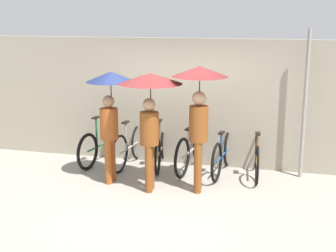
{
  "coord_description": "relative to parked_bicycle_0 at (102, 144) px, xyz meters",
  "views": [
    {
      "loc": [
        2.03,
        -7.04,
        2.98
      ],
      "look_at": [
        0.0,
        0.92,
        1.0
      ],
      "focal_mm": 50.0,
      "sensor_mm": 36.0,
      "label": 1
    }
  ],
  "objects": [
    {
      "name": "parked_bicycle_0",
      "position": [
        0.0,
        0.0,
        0.0
      ],
      "size": [
        0.46,
        1.8,
        1.1
      ],
      "rotation": [
        0.0,
        0.0,
        1.43
      ],
      "color": "black",
      "rests_on": "ground"
    },
    {
      "name": "pedestrian_leading",
      "position": [
        0.6,
        -0.99,
        1.13
      ],
      "size": [
        0.88,
        0.88,
        1.99
      ],
      "rotation": [
        0.0,
        0.0,
        -0.0
      ],
      "color": "#9E4C1E",
      "rests_on": "ground"
    },
    {
      "name": "pedestrian_trailing",
      "position": [
        2.2,
        -1.03,
        1.26
      ],
      "size": [
        0.94,
        0.94,
        2.14
      ],
      "rotation": [
        0.0,
        0.0,
        0.13
      ],
      "color": "brown",
      "rests_on": "ground"
    },
    {
      "name": "parked_bicycle_4",
      "position": [
        2.5,
        -0.08,
        -0.0
      ],
      "size": [
        0.44,
        1.73,
        1.01
      ],
      "rotation": [
        0.0,
        0.0,
        1.48
      ],
      "color": "black",
      "rests_on": "ground"
    },
    {
      "name": "parked_bicycle_5",
      "position": [
        3.13,
        -0.05,
        -0.01
      ],
      "size": [
        0.44,
        1.66,
        1.01
      ],
      "rotation": [
        0.0,
        0.0,
        1.67
      ],
      "color": "black",
      "rests_on": "ground"
    },
    {
      "name": "awning_pole",
      "position": [
        3.94,
        0.05,
        0.98
      ],
      "size": [
        0.07,
        0.07,
        2.73
      ],
      "color": "gray",
      "rests_on": "ground"
    },
    {
      "name": "parked_bicycle_3",
      "position": [
        1.88,
        -0.01,
        0.02
      ],
      "size": [
        0.44,
        1.81,
        1.11
      ],
      "rotation": [
        0.0,
        0.0,
        1.44
      ],
      "color": "black",
      "rests_on": "ground"
    },
    {
      "name": "ground_plane",
      "position": [
        1.56,
        -1.56,
        -0.38
      ],
      "size": [
        30.0,
        30.0,
        0.0
      ],
      "primitive_type": "plane",
      "color": "gray"
    },
    {
      "name": "parked_bicycle_2",
      "position": [
        1.25,
        0.01,
        -0.01
      ],
      "size": [
        0.44,
        1.67,
        1.05
      ],
      "rotation": [
        0.0,
        0.0,
        1.71
      ],
      "color": "black",
      "rests_on": "ground"
    },
    {
      "name": "pedestrian_center",
      "position": [
        1.4,
        -1.2,
        1.24
      ],
      "size": [
        1.08,
        1.08,
        2.02
      ],
      "rotation": [
        0.0,
        0.0,
        0.1
      ],
      "color": "brown",
      "rests_on": "ground"
    },
    {
      "name": "back_wall",
      "position": [
        1.56,
        0.36,
        0.88
      ],
      "size": [
        11.13,
        0.12,
        2.52
      ],
      "color": "gray",
      "rests_on": "ground"
    },
    {
      "name": "parked_bicycle_1",
      "position": [
        0.63,
        -0.07,
        0.01
      ],
      "size": [
        0.44,
        1.71,
        1.0
      ],
      "rotation": [
        0.0,
        0.0,
        1.49
      ],
      "color": "black",
      "rests_on": "ground"
    }
  ]
}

